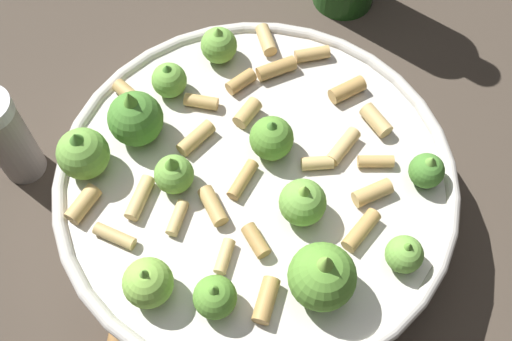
{
  "coord_description": "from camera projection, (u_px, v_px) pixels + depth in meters",
  "views": [
    {
      "loc": [
        -0.1,
        -0.2,
        0.47
      ],
      "look_at": [
        0.0,
        0.0,
        0.07
      ],
      "focal_mm": 43.1,
      "sensor_mm": 36.0,
      "label": 1
    }
  ],
  "objects": [
    {
      "name": "ground_plane",
      "position": [
        256.0,
        212.0,
        0.52
      ],
      "size": [
        2.4,
        2.4,
        0.0
      ],
      "primitive_type": "plane",
      "color": "#42382D"
    },
    {
      "name": "cooking_pan",
      "position": [
        254.0,
        192.0,
        0.48
      ],
      "size": [
        0.3,
        0.3,
        0.12
      ],
      "color": "beige",
      "rests_on": "ground"
    },
    {
      "name": "pepper_shaker",
      "position": [
        7.0,
        137.0,
        0.5
      ],
      "size": [
        0.04,
        0.04,
        0.1
      ],
      "color": "gray",
      "rests_on": "ground"
    }
  ]
}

